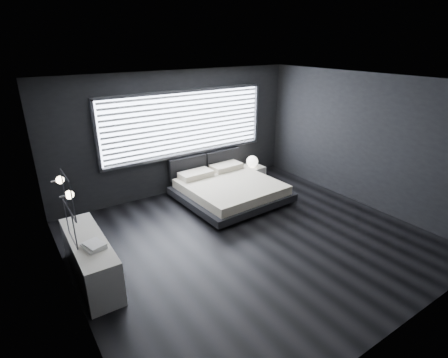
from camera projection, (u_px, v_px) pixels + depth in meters
room at (252, 167)px, 5.91m from camera, size 6.04×6.00×2.80m
window at (186, 124)px, 8.01m from camera, size 4.14×0.09×1.52m
headboard at (206, 163)px, 8.59m from camera, size 1.96×0.16×0.52m
sconce_near at (69, 195)px, 4.38m from camera, size 0.18×0.11×0.11m
sconce_far at (60, 180)px, 4.84m from camera, size 0.18×0.11×0.11m
wall_art_upper at (68, 195)px, 3.78m from camera, size 0.01×0.48×0.48m
wall_art_lower at (70, 224)px, 4.15m from camera, size 0.01×0.48×0.48m
bed at (230, 189)px, 7.90m from camera, size 2.24×2.15×0.56m
nightstand at (250, 174)px, 9.01m from camera, size 0.67×0.57×0.37m
orb_lamp at (252, 161)px, 8.88m from camera, size 0.29×0.29×0.29m
dresser at (91, 259)px, 5.24m from camera, size 0.51×1.74×0.69m
book_stack at (94, 245)px, 4.90m from camera, size 0.31×0.38×0.07m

